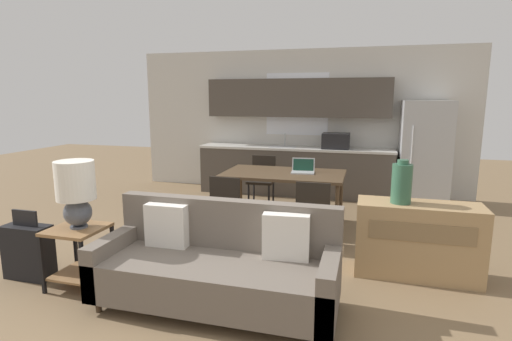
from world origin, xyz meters
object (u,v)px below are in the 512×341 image
(dining_chair_near_right, at_px, (314,210))
(suitcase, at_px, (28,251))
(side_table, at_px, (78,247))
(laptop, at_px, (303,169))
(table_lamp, at_px, (76,189))
(dining_chair_near_left, at_px, (229,203))
(refrigerator, at_px, (424,153))
(dining_chair_far_left, at_px, (262,178))
(credenza, at_px, (417,240))
(couch, at_px, (218,267))
(vase, at_px, (402,183))
(dining_table, at_px, (284,177))

(dining_chair_near_right, relative_size, suitcase, 1.19)
(side_table, distance_m, suitcase, 0.63)
(dining_chair_near_right, xyz_separation_m, laptop, (-0.28, 0.91, 0.32))
(table_lamp, height_order, suitcase, table_lamp)
(table_lamp, distance_m, dining_chair_near_left, 1.91)
(refrigerator, relative_size, dining_chair_far_left, 2.08)
(table_lamp, distance_m, credenza, 3.40)
(side_table, bearing_deg, couch, 1.60)
(refrigerator, xyz_separation_m, suitcase, (-4.19, -4.17, -0.60))
(refrigerator, distance_m, couch, 4.70)
(couch, height_order, suitcase, couch)
(laptop, bearing_deg, credenza, -49.83)
(credenza, relative_size, dining_chair_near_left, 1.43)
(side_table, relative_size, laptop, 1.72)
(vase, xyz_separation_m, suitcase, (-3.60, -1.09, -0.69))
(couch, height_order, vase, vase)
(couch, xyz_separation_m, vase, (1.56, 1.06, 0.62))
(side_table, distance_m, laptop, 3.09)
(credenza, bearing_deg, dining_chair_near_left, 167.71)
(refrigerator, distance_m, dining_table, 2.73)
(dining_chair_far_left, bearing_deg, refrigerator, 18.55)
(dining_table, height_order, table_lamp, table_lamp)
(side_table, relative_size, dining_chair_near_right, 0.70)
(vase, height_order, dining_chair_far_left, vase)
(refrigerator, distance_m, dining_chair_near_right, 3.04)
(refrigerator, height_order, table_lamp, refrigerator)
(dining_chair_far_left, bearing_deg, credenza, -45.27)
(refrigerator, distance_m, side_table, 5.53)
(dining_table, bearing_deg, side_table, -122.21)
(side_table, height_order, vase, vase)
(suitcase, bearing_deg, dining_chair_near_left, 44.93)
(credenza, xyz_separation_m, suitcase, (-3.79, -1.11, -0.10))
(couch, xyz_separation_m, side_table, (-1.42, -0.04, 0.05))
(side_table, bearing_deg, dining_chair_near_left, 58.74)
(dining_chair_near_right, bearing_deg, suitcase, 29.56)
(table_lamp, bearing_deg, dining_chair_near_right, 37.52)
(side_table, height_order, dining_chair_far_left, dining_chair_far_left)
(couch, distance_m, vase, 1.99)
(dining_chair_near_right, bearing_deg, refrigerator, -120.97)
(vase, xyz_separation_m, laptop, (-1.21, 1.39, -0.16))
(dining_table, height_order, dining_chair_far_left, dining_chair_far_left)
(couch, bearing_deg, dining_chair_near_left, 106.15)
(side_table, bearing_deg, dining_chair_near_right, 37.52)
(couch, xyz_separation_m, dining_chair_far_left, (-0.45, 3.22, 0.14))
(credenza, relative_size, suitcase, 1.71)
(dining_chair_near_left, distance_m, dining_chair_near_right, 1.08)
(couch, height_order, dining_chair_near_right, couch)
(dining_chair_near_left, bearing_deg, credenza, 170.98)
(refrigerator, bearing_deg, laptop, -136.74)
(dining_table, xyz_separation_m, laptop, (0.26, 0.09, 0.11))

